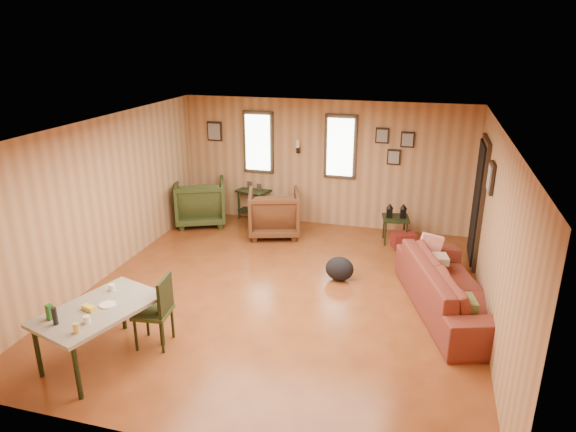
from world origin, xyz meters
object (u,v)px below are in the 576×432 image
at_px(sofa, 454,280).
at_px(dining_table, 98,313).
at_px(recliner_green, 200,200).
at_px(recliner_brown, 274,211).
at_px(side_table, 396,216).
at_px(end_table, 255,198).

xyz_separation_m(sofa, dining_table, (-3.85, -2.21, 0.15)).
bearing_deg(dining_table, sofa, 47.01).
xyz_separation_m(recliner_green, dining_table, (0.81, -4.45, 0.14)).
bearing_deg(recliner_green, sofa, 130.82).
height_order(recliner_brown, recliner_green, recliner_green).
bearing_deg(sofa, side_table, 3.91).
height_order(sofa, end_table, sofa).
relative_size(recliner_green, dining_table, 0.64).
relative_size(recliner_brown, side_table, 1.28).
relative_size(recliner_brown, recliner_green, 0.97).
xyz_separation_m(recliner_green, side_table, (3.74, 0.01, 0.02)).
bearing_deg(side_table, recliner_green, -179.87).
bearing_deg(sofa, recliner_green, 46.03).
xyz_separation_m(recliner_brown, recliner_green, (-1.55, 0.20, 0.01)).
relative_size(end_table, dining_table, 0.50).
bearing_deg(end_table, side_table, -10.75).
xyz_separation_m(recliner_brown, dining_table, (-0.74, -4.25, 0.15)).
bearing_deg(recliner_green, end_table, -173.52).
height_order(recliner_green, side_table, recliner_green).
bearing_deg(recliner_green, side_table, 156.63).
distance_m(sofa, dining_table, 4.44).
bearing_deg(dining_table, end_table, 105.70).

